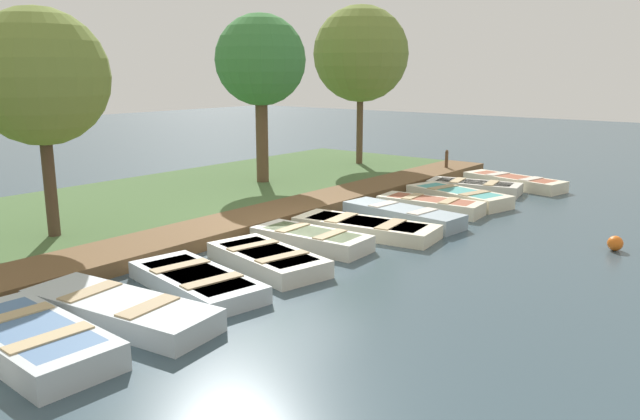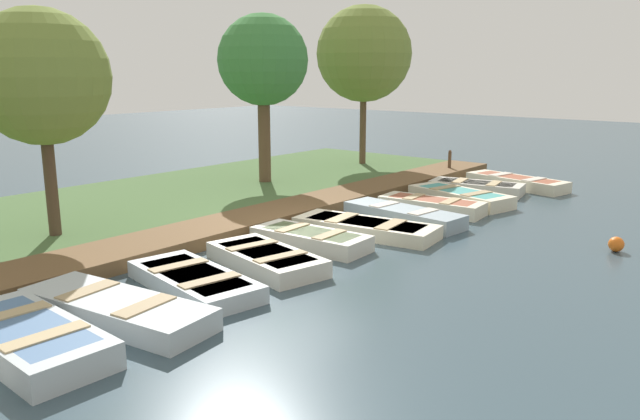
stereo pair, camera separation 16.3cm
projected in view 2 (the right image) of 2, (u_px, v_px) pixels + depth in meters
ground_plane at (304, 236)px, 14.53m from camera, size 80.00×80.00×0.00m
shore_bank at (170, 203)px, 17.61m from camera, size 8.00×24.00×0.21m
dock_walkway at (256, 219)px, 15.47m from camera, size 1.55×23.21×0.30m
rowboat_1 at (27, 338)px, 8.49m from camera, size 2.98×1.33×0.41m
rowboat_2 at (116, 308)px, 9.59m from camera, size 3.45×1.54×0.38m
rowboat_3 at (194, 281)px, 10.93m from camera, size 3.01×1.66×0.33m
rowboat_4 at (266, 259)px, 12.14m from camera, size 2.80×1.71×0.36m
rowboat_5 at (311, 239)px, 13.56m from camera, size 2.70×1.16×0.38m
rowboat_6 at (366, 227)px, 14.60m from camera, size 3.52×1.64×0.34m
rowboat_7 at (403, 215)px, 15.75m from camera, size 3.29×1.28×0.40m
rowboat_8 at (432, 205)px, 16.88m from camera, size 2.88×1.22×0.39m
rowboat_9 at (460, 196)px, 18.06m from camera, size 3.27×1.85×0.39m
rowboat_10 at (476, 187)px, 19.58m from camera, size 2.97×1.57×0.36m
rowboat_11 at (517, 182)px, 20.42m from camera, size 3.46×1.70×0.38m
mooring_post_far at (450, 163)px, 22.70m from camera, size 0.12×0.12×0.94m
buoy at (616, 244)px, 13.21m from camera, size 0.32×0.32×0.32m
park_tree_left at (41, 78)px, 13.04m from camera, size 2.87×2.87×5.07m
park_tree_center at (263, 61)px, 19.58m from camera, size 2.86×2.86×5.52m
park_tree_right at (364, 54)px, 23.45m from camera, size 3.59×3.59×6.17m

